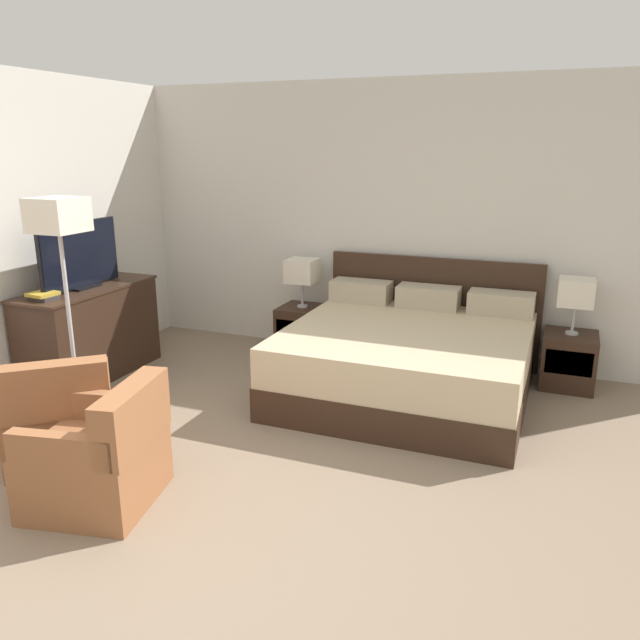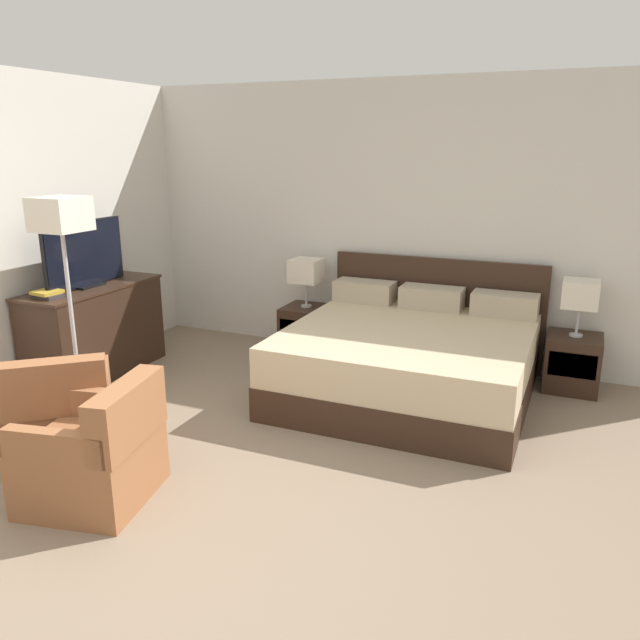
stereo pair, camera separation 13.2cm
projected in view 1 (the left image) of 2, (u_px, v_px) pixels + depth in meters
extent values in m
plane|color=#84705B|center=(196.00, 540.00, 3.40)|extent=(10.34, 10.34, 0.00)
cube|color=beige|center=(382.00, 222.00, 6.15)|extent=(6.32, 0.06, 2.69)
cube|color=beige|center=(16.00, 236.00, 5.23)|extent=(0.06, 5.25, 2.69)
cube|color=#332116|center=(405.00, 381.00, 5.31)|extent=(1.97, 1.92, 0.28)
cube|color=#C6B28E|center=(407.00, 347.00, 5.23)|extent=(1.95, 1.90, 0.32)
cube|color=#332116|center=(432.00, 310.00, 6.09)|extent=(2.05, 0.05, 1.04)
cube|color=tan|center=(361.00, 291.00, 6.10)|extent=(0.58, 0.28, 0.20)
cube|color=tan|center=(428.00, 297.00, 5.86)|extent=(0.58, 0.28, 0.20)
cube|color=tan|center=(501.00, 303.00, 5.63)|extent=(0.58, 0.28, 0.20)
cube|color=#332116|center=(303.00, 330.00, 6.42)|extent=(0.45, 0.46, 0.49)
cube|color=black|center=(294.00, 331.00, 6.20)|extent=(0.38, 0.01, 0.21)
cube|color=#332116|center=(568.00, 360.00, 5.51)|extent=(0.45, 0.46, 0.49)
cube|color=black|center=(569.00, 363.00, 5.29)|extent=(0.38, 0.01, 0.21)
cylinder|color=#B7B7BC|center=(302.00, 306.00, 6.35)|extent=(0.11, 0.11, 0.02)
cylinder|color=#B7B7BC|center=(302.00, 294.00, 6.31)|extent=(0.02, 0.02, 0.24)
cube|color=beige|center=(302.00, 271.00, 6.25)|extent=(0.29, 0.29, 0.23)
cylinder|color=#B7B7BC|center=(572.00, 333.00, 5.44)|extent=(0.11, 0.11, 0.02)
cylinder|color=#B7B7BC|center=(573.00, 319.00, 5.40)|extent=(0.02, 0.02, 0.24)
cube|color=beige|center=(576.00, 292.00, 5.34)|extent=(0.29, 0.29, 0.23)
cube|color=#332116|center=(90.00, 332.00, 5.71)|extent=(0.53, 1.33, 0.85)
cube|color=#382419|center=(86.00, 288.00, 5.60)|extent=(0.55, 1.37, 0.02)
cube|color=black|center=(83.00, 287.00, 5.57)|extent=(0.18, 0.29, 0.02)
cube|color=black|center=(79.00, 255.00, 5.49)|extent=(0.04, 0.93, 0.58)
cube|color=black|center=(81.00, 255.00, 5.48)|extent=(0.01, 0.90, 0.56)
cube|color=#383333|center=(43.00, 297.00, 5.15)|extent=(0.26, 0.18, 0.03)
cube|color=gold|center=(43.00, 294.00, 5.15)|extent=(0.22, 0.22, 0.03)
cube|color=#935B38|center=(62.00, 428.00, 4.29)|extent=(0.96, 0.96, 0.40)
cube|color=#935B38|center=(53.00, 391.00, 3.94)|extent=(0.62, 0.57, 0.36)
cube|color=#935B38|center=(9.00, 394.00, 4.12)|extent=(0.48, 0.53, 0.18)
cube|color=#935B38|center=(103.00, 383.00, 4.31)|extent=(0.48, 0.53, 0.18)
cube|color=#935B38|center=(95.00, 471.00, 3.72)|extent=(0.80, 0.80, 0.40)
cube|color=#935B38|center=(132.00, 416.00, 3.57)|extent=(0.29, 0.70, 0.36)
cube|color=#935B38|center=(62.00, 450.00, 3.37)|extent=(0.63, 0.21, 0.18)
cube|color=#935B38|center=(115.00, 407.00, 3.92)|extent=(0.63, 0.21, 0.18)
cylinder|color=#B7B7BC|center=(80.00, 413.00, 4.98)|extent=(0.28, 0.28, 0.02)
cylinder|color=#B7B7BC|center=(70.00, 326.00, 4.78)|extent=(0.03, 0.03, 1.44)
cube|color=beige|center=(58.00, 215.00, 4.55)|extent=(0.34, 0.34, 0.25)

